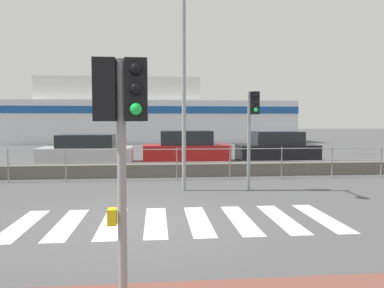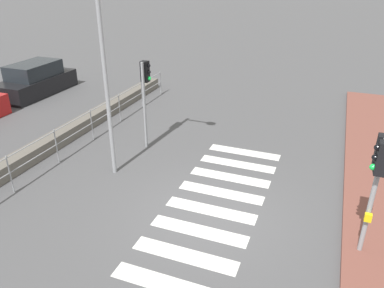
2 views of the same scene
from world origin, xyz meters
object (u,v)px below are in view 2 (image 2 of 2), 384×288
traffic_light_near (380,167)px  traffic_light_far (145,86)px  parked_car_black (36,81)px  streetlamp (109,37)px

traffic_light_near → traffic_light_far: size_ratio=0.94×
traffic_light_far → parked_car_black: (3.38, 7.90, -1.53)m
traffic_light_far → parked_car_black: traffic_light_far is taller
traffic_light_near → traffic_light_far: traffic_light_far is taller
traffic_light_far → parked_car_black: bearing=66.8°
traffic_light_far → parked_car_black: 8.72m
traffic_light_near → traffic_light_far: 7.60m
streetlamp → traffic_light_near: bearing=-100.1°
traffic_light_near → streetlamp: streetlamp is taller
traffic_light_near → parked_car_black: (6.65, 14.76, -1.53)m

